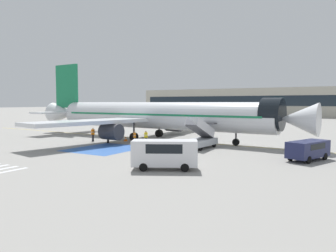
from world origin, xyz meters
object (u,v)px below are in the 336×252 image
Objects in this scene: airliner at (152,115)px; fuel_tanker at (193,118)px; ground_crew_2 at (134,137)px; traffic_cone_0 at (147,143)px; ground_crew_1 at (108,135)px; baggage_cart at (144,147)px; ground_crew_0 at (146,136)px; traffic_cone_1 at (126,139)px; service_van_1 at (165,152)px; service_van_0 at (308,149)px; ground_crew_3 at (93,133)px; terminal_building at (280,102)px; boarding_stairs_forward at (200,140)px.

fuel_tanker is (-4.81, 22.74, -1.48)m from airliner.
airliner is 27.20× the size of ground_crew_2.
ground_crew_2 reaches higher than traffic_cone_0.
ground_crew_1 is at bearing -179.86° from fuel_tanker.
ground_crew_2 is 2.29m from traffic_cone_0.
baggage_cart reaches higher than traffic_cone_0.
ground_crew_0 is at bearing 27.85° from airliner.
ground_crew_1 is 5.64m from traffic_cone_0.
traffic_cone_1 is at bearing -52.74° from ground_crew_0.
service_van_1 reaches higher than traffic_cone_1.
ground_crew_2 is at bearing 16.32° from service_van_0.
ground_crew_3 reaches higher than ground_crew_2.
service_van_1 is 19.31m from traffic_cone_1.
fuel_tanker is 43.22m from service_van_1.
ground_crew_3 is at bearing 174.48° from fuel_tanker.
traffic_cone_1 is 0.01× the size of terminal_building.
ground_crew_1 is (-4.85, -1.48, 0.05)m from ground_crew_0.
service_van_1 is (17.09, -39.69, -0.53)m from fuel_tanker.
traffic_cone_0 is (7.85, -28.63, -1.63)m from fuel_tanker.
service_van_1 reaches higher than ground_crew_0.
ground_crew_1 is 3.56× the size of traffic_cone_0.
traffic_cone_0 is (-6.64, -1.01, -0.69)m from boarding_stairs_forward.
traffic_cone_0 is (-18.22, 1.24, -0.82)m from service_van_0.
boarding_stairs_forward is 7.35m from ground_crew_0.
service_van_0 is at bearing -70.35° from service_van_1.
service_van_1 is at bearing -12.63° from ground_crew_2.
ground_crew_1 is at bearing 94.70° from ground_crew_3.
ground_crew_3 reaches higher than ground_crew_0.
ground_crew_3 is 4.38m from traffic_cone_1.
ground_crew_1 reaches higher than ground_crew_2.
service_van_1 is (2.60, -12.07, 0.41)m from boarding_stairs_forward.
boarding_stairs_forward reaches higher than ground_crew_3.
airliner is at bearing 117.26° from traffic_cone_0.
service_van_0 is at bearing -8.28° from traffic_cone_1.
baggage_cart is at bearing 84.71° from ground_crew_0.
ground_crew_3 is (-17.68, 10.79, -0.28)m from service_van_1.
traffic_cone_0 is at bearing 102.71° from ground_crew_3.
airliner is 6.02m from ground_crew_2.
baggage_cart is (-7.67, 8.19, -1.09)m from service_van_1.
service_van_1 reaches higher than baggage_cart.
baggage_cart is at bearing 30.57° from airliner.
ground_crew_1 is (2.29, -29.21, -0.86)m from fuel_tanker.
fuel_tanker reaches higher than ground_crew_1.
ground_crew_3 is at bearing 30.68° from service_van_1.
airliner is at bearing -89.36° from terminal_building.
ground_crew_1 is at bearing -46.33° from baggage_cart.
service_van_0 is 13.31m from service_van_1.
baggage_cart is (-5.07, -3.88, -0.68)m from boarding_stairs_forward.
ground_crew_3 is at bearing -172.32° from boarding_stairs_forward.
ground_crew_0 is at bearing -87.95° from terminal_building.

